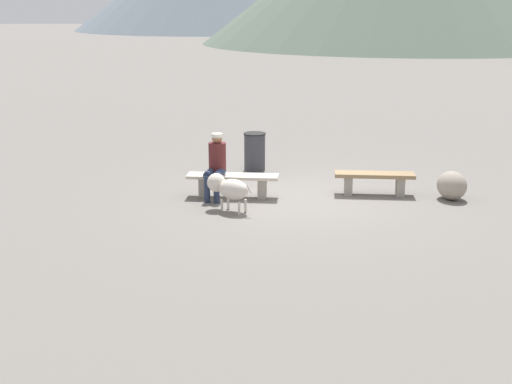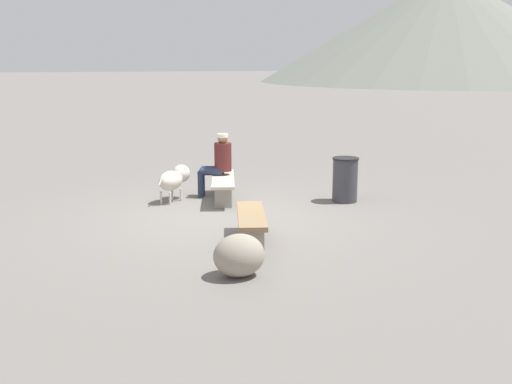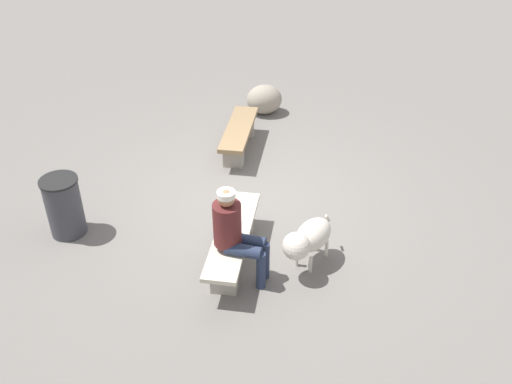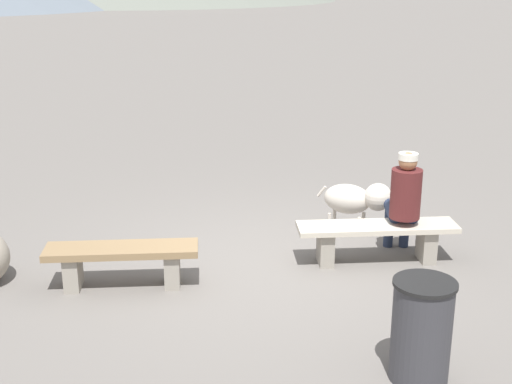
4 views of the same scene
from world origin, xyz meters
name	(u,v)px [view 2 (image 2 of 4)]	position (x,y,z in m)	size (l,w,h in m)	color
ground	(225,219)	(0.00, 0.00, -0.03)	(210.00, 210.00, 0.06)	slate
bench_left	(251,222)	(-1.47, -0.14, 0.30)	(1.56, 0.64, 0.43)	gray
bench_right	(223,184)	(1.26, -0.18, 0.30)	(1.77, 0.69, 0.43)	gray
seated_person	(218,161)	(1.57, -0.14, 0.70)	(0.44, 0.65, 1.23)	#511E1E
dog	(174,179)	(1.38, 0.72, 0.43)	(0.80, 0.71, 0.65)	beige
trash_bin	(345,180)	(0.67, -2.38, 0.42)	(0.49, 0.49, 0.83)	#38383D
boulder	(239,255)	(-2.84, 0.30, 0.27)	(0.64, 0.53, 0.54)	gray
distant_peak_0	(444,27)	(52.19, -32.74, 5.72)	(39.61, 39.61, 11.44)	slate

